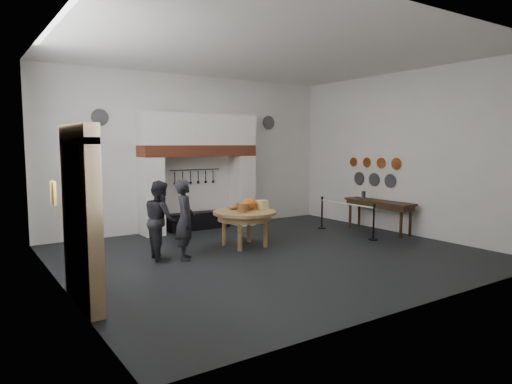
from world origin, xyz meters
TOP-DOWN VIEW (x-y plane):
  - floor at (0.00, 0.00)m, footprint 9.00×8.00m
  - ceiling at (0.00, 0.00)m, footprint 9.00×8.00m
  - wall_back at (0.00, 4.00)m, footprint 9.00×0.02m
  - wall_front at (0.00, -4.00)m, footprint 9.00×0.02m
  - wall_left at (-4.50, 0.00)m, footprint 0.02×8.00m
  - wall_right at (4.50, 0.00)m, footprint 0.02×8.00m
  - chimney_pier_left at (-1.48, 3.65)m, footprint 0.55×0.70m
  - chimney_pier_right at (1.48, 3.65)m, footprint 0.55×0.70m
  - hearth_brick_band at (0.00, 3.65)m, footprint 3.50×0.72m
  - chimney_hood at (0.00, 3.65)m, footprint 3.50×0.70m
  - iron_range at (0.00, 3.72)m, footprint 1.90×0.45m
  - utensil_rail at (0.00, 3.92)m, footprint 1.60×0.02m
  - door_recess at (-4.47, -1.00)m, footprint 0.04×1.10m
  - door_jamb_near at (-4.38, -1.70)m, footprint 0.22×0.30m
  - door_jamb_far at (-4.38, -0.30)m, footprint 0.22×0.30m
  - door_lintel at (-4.38, -1.00)m, footprint 0.22×1.70m
  - wall_plaque at (-4.45, 0.80)m, footprint 0.05×0.34m
  - work_table at (-0.10, 1.02)m, footprint 1.77×1.77m
  - pumpkin at (0.10, 1.12)m, footprint 0.36×0.36m
  - cheese_block_big at (0.40, 0.97)m, footprint 0.22×0.22m
  - cheese_block_small at (0.38, 1.27)m, footprint 0.18×0.18m
  - wicker_basket at (-0.25, 0.87)m, footprint 0.37×0.37m
  - bread_loaf at (-0.20, 1.37)m, footprint 0.31×0.18m
  - visitor_near at (-1.86, 0.65)m, footprint 0.66×0.76m
  - visitor_far at (-2.26, 1.05)m, footprint 0.73×0.89m
  - side_table at (4.10, 0.47)m, footprint 0.55×2.20m
  - pewter_jug at (4.10, 1.07)m, footprint 0.12×0.12m
  - copper_pan_a at (4.46, 0.20)m, footprint 0.03×0.34m
  - copper_pan_b at (4.46, 0.75)m, footprint 0.03×0.32m
  - copper_pan_c at (4.46, 1.30)m, footprint 0.03×0.30m
  - copper_pan_d at (4.46, 1.85)m, footprint 0.03×0.28m
  - pewter_plate_left at (4.46, 0.40)m, footprint 0.03×0.40m
  - pewter_plate_mid at (4.46, 1.00)m, footprint 0.03×0.40m
  - pewter_plate_right at (4.46, 1.60)m, footprint 0.03×0.40m
  - pewter_plate_back_left at (-2.70, 3.96)m, footprint 0.44×0.03m
  - pewter_plate_back_right at (2.70, 3.96)m, footprint 0.44×0.03m
  - barrier_post_near at (3.09, -0.24)m, footprint 0.05×0.05m
  - barrier_post_far at (3.09, 1.76)m, footprint 0.05×0.05m
  - barrier_rope at (3.09, 0.76)m, footprint 0.04×2.00m

SIDE VIEW (x-z plane):
  - floor at x=0.00m, z-range -0.01..0.01m
  - iron_range at x=0.00m, z-range 0.00..0.50m
  - barrier_post_near at x=3.09m, z-range 0.00..0.90m
  - barrier_post_far at x=3.09m, z-range 0.00..0.90m
  - work_table at x=-0.10m, z-range 0.80..0.88m
  - barrier_rope at x=3.09m, z-range 0.83..0.87m
  - visitor_far at x=-2.26m, z-range 0.00..1.72m
  - side_table at x=4.10m, z-range 0.84..0.90m
  - visitor_near at x=-1.86m, z-range 0.00..1.75m
  - bread_loaf at x=-0.20m, z-range 0.87..1.01m
  - cheese_block_small at x=0.38m, z-range 0.88..1.07m
  - wicker_basket at x=-0.25m, z-range 0.88..1.09m
  - cheese_block_big at x=0.40m, z-range 0.88..1.11m
  - pewter_jug at x=4.10m, z-range 0.90..1.12m
  - pumpkin at x=0.10m, z-range 0.88..1.18m
  - chimney_pier_left at x=-1.48m, z-range 0.00..2.15m
  - chimney_pier_right at x=1.48m, z-range 0.00..2.15m
  - door_recess at x=-4.47m, z-range 0.00..2.50m
  - door_jamb_near at x=-4.38m, z-range 0.00..2.60m
  - door_jamb_far at x=-4.38m, z-range 0.00..2.60m
  - pewter_plate_left at x=4.46m, z-range 1.25..1.65m
  - pewter_plate_mid at x=4.46m, z-range 1.25..1.65m
  - pewter_plate_right at x=4.46m, z-range 1.25..1.65m
  - wall_plaque at x=-4.45m, z-range 1.38..1.82m
  - utensil_rail at x=0.00m, z-range 1.74..1.76m
  - copper_pan_b at x=4.46m, z-range 1.79..2.11m
  - copper_pan_d at x=4.46m, z-range 1.81..2.09m
  - copper_pan_a at x=4.46m, z-range 1.78..2.12m
  - copper_pan_c at x=4.46m, z-range 1.80..2.10m
  - wall_back at x=0.00m, z-range 0.00..4.50m
  - wall_front at x=0.00m, z-range 0.00..4.50m
  - wall_left at x=-4.50m, z-range 0.00..4.50m
  - wall_right at x=4.50m, z-range 0.00..4.50m
  - hearth_brick_band at x=0.00m, z-range 2.15..2.47m
  - door_lintel at x=-4.38m, z-range 2.50..2.80m
  - chimney_hood at x=0.00m, z-range 2.47..3.37m
  - pewter_plate_back_left at x=-2.70m, z-range 2.98..3.42m
  - pewter_plate_back_right at x=2.70m, z-range 2.98..3.42m
  - ceiling at x=0.00m, z-range 4.49..4.51m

